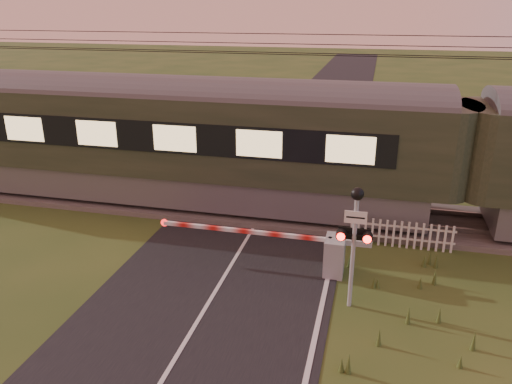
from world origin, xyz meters
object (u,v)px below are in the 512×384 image
(train, at_px, (464,157))
(boom_gate, at_px, (325,253))
(crossing_signal, at_px, (355,227))
(picket_fence, at_px, (401,234))

(train, xyz_separation_m, boom_gate, (-3.83, -3.94, -1.86))
(boom_gate, xyz_separation_m, crossing_signal, (0.78, -1.53, 1.54))
(boom_gate, relative_size, crossing_signal, 1.95)
(crossing_signal, distance_m, picket_fence, 4.15)
(boom_gate, xyz_separation_m, picket_fence, (2.06, 2.04, -0.16))
(boom_gate, distance_m, crossing_signal, 2.30)
(train, distance_m, crossing_signal, 6.27)
(train, height_order, picket_fence, train)
(boom_gate, bearing_deg, crossing_signal, -62.95)
(crossing_signal, relative_size, picket_fence, 0.98)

